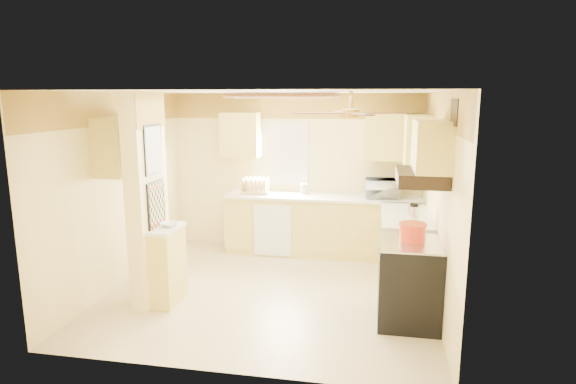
% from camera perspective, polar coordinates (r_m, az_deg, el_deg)
% --- Properties ---
extents(floor, '(4.00, 4.00, 0.00)m').
position_cam_1_polar(floor, '(6.29, -2.08, -11.62)').
color(floor, beige).
rests_on(floor, ground).
extents(ceiling, '(4.00, 4.00, 0.00)m').
position_cam_1_polar(ceiling, '(5.80, -2.25, 11.78)').
color(ceiling, white).
rests_on(ceiling, wall_back).
extents(wall_back, '(4.00, 0.00, 4.00)m').
position_cam_1_polar(wall_back, '(7.76, 0.87, 2.39)').
color(wall_back, '#FFE69B').
rests_on(wall_back, floor).
extents(wall_front, '(4.00, 0.00, 4.00)m').
position_cam_1_polar(wall_front, '(4.14, -7.87, -5.62)').
color(wall_front, '#FFE69B').
rests_on(wall_front, floor).
extents(wall_left, '(0.00, 3.80, 3.80)m').
position_cam_1_polar(wall_left, '(6.64, -19.26, 0.25)').
color(wall_left, '#FFE69B').
rests_on(wall_left, floor).
extents(wall_right, '(0.00, 3.80, 3.80)m').
position_cam_1_polar(wall_right, '(5.83, 17.40, -1.10)').
color(wall_right, '#FFE69B').
rests_on(wall_right, floor).
extents(wallpaper_border, '(4.00, 0.02, 0.40)m').
position_cam_1_polar(wallpaper_border, '(7.65, 0.87, 10.16)').
color(wallpaper_border, yellow).
rests_on(wallpaper_border, wall_back).
extents(partition_column, '(0.20, 0.70, 2.50)m').
position_cam_1_polar(partition_column, '(5.86, -16.35, -0.97)').
color(partition_column, '#FFE69B').
rests_on(partition_column, floor).
extents(partition_ledge, '(0.25, 0.55, 0.90)m').
position_cam_1_polar(partition_ledge, '(5.99, -14.02, -8.57)').
color(partition_ledge, '#DBCB5B').
rests_on(partition_ledge, floor).
extents(ledge_top, '(0.28, 0.58, 0.04)m').
position_cam_1_polar(ledge_top, '(5.85, -14.24, -4.23)').
color(ledge_top, white).
rests_on(ledge_top, partition_ledge).
extents(lower_cabinets_back, '(3.00, 0.60, 0.90)m').
position_cam_1_polar(lower_cabinets_back, '(7.57, 4.22, -4.07)').
color(lower_cabinets_back, '#DBCB5B').
rests_on(lower_cabinets_back, floor).
extents(lower_cabinets_right, '(0.60, 1.40, 0.90)m').
position_cam_1_polar(lower_cabinets_right, '(6.59, 13.77, -6.72)').
color(lower_cabinets_right, '#DBCB5B').
rests_on(lower_cabinets_right, floor).
extents(countertop_back, '(3.04, 0.64, 0.04)m').
position_cam_1_polar(countertop_back, '(7.45, 4.27, -0.60)').
color(countertop_back, white).
rests_on(countertop_back, lower_cabinets_back).
extents(countertop_right, '(0.64, 1.44, 0.04)m').
position_cam_1_polar(countertop_right, '(6.46, 13.87, -2.74)').
color(countertop_right, white).
rests_on(countertop_right, lower_cabinets_right).
extents(dishwasher_panel, '(0.58, 0.02, 0.80)m').
position_cam_1_polar(dishwasher_panel, '(7.39, -1.85, -4.58)').
color(dishwasher_panel, white).
rests_on(dishwasher_panel, lower_cabinets_back).
extents(window, '(0.92, 0.02, 1.02)m').
position_cam_1_polar(window, '(7.75, -0.97, 4.61)').
color(window, white).
rests_on(window, wall_back).
extents(upper_cab_back_left, '(0.60, 0.35, 0.70)m').
position_cam_1_polar(upper_cab_back_left, '(7.71, -5.62, 6.76)').
color(upper_cab_back_left, '#DBCB5B').
rests_on(upper_cab_back_left, wall_back).
extents(upper_cab_back_right, '(0.90, 0.35, 0.70)m').
position_cam_1_polar(upper_cab_back_right, '(7.42, 12.63, 6.38)').
color(upper_cab_back_right, '#DBCB5B').
rests_on(upper_cab_back_right, wall_back).
extents(upper_cab_right, '(0.35, 1.00, 0.70)m').
position_cam_1_polar(upper_cab_right, '(6.96, 15.04, 5.96)').
color(upper_cab_right, '#DBCB5B').
rests_on(upper_cab_right, wall_right).
extents(upper_cab_left_wall, '(0.35, 0.75, 0.70)m').
position_cam_1_polar(upper_cab_left_wall, '(6.26, -19.33, 5.16)').
color(upper_cab_left_wall, '#DBCB5B').
rests_on(upper_cab_left_wall, wall_left).
extents(upper_cab_over_stove, '(0.35, 0.76, 0.52)m').
position_cam_1_polar(upper_cab_over_stove, '(5.17, 16.64, 5.28)').
color(upper_cab_over_stove, '#DBCB5B').
rests_on(upper_cab_over_stove, wall_right).
extents(stove, '(0.68, 0.77, 0.92)m').
position_cam_1_polar(stove, '(5.50, 14.12, -10.27)').
color(stove, black).
rests_on(stove, floor).
extents(range_hood, '(0.50, 0.76, 0.14)m').
position_cam_1_polar(range_hood, '(5.20, 15.50, 1.71)').
color(range_hood, black).
rests_on(range_hood, upper_cab_over_stove).
extents(poster_menu, '(0.02, 0.42, 0.57)m').
position_cam_1_polar(poster_menu, '(5.72, -15.68, 4.86)').
color(poster_menu, black).
rests_on(poster_menu, partition_column).
extents(poster_nashville, '(0.02, 0.42, 0.57)m').
position_cam_1_polar(poster_nashville, '(5.83, -15.34, -1.50)').
color(poster_nashville, black).
rests_on(poster_nashville, partition_column).
extents(ceiling_light_panel, '(1.35, 0.95, 0.06)m').
position_cam_1_polar(ceiling_light_panel, '(6.27, -0.33, 11.34)').
color(ceiling_light_panel, brown).
rests_on(ceiling_light_panel, ceiling).
extents(ceiling_fan, '(1.15, 1.15, 0.26)m').
position_cam_1_polar(ceiling_fan, '(4.97, 7.43, 9.32)').
color(ceiling_fan, gold).
rests_on(ceiling_fan, ceiling).
extents(vent_grate, '(0.02, 0.40, 0.25)m').
position_cam_1_polar(vent_grate, '(4.82, 19.16, 8.91)').
color(vent_grate, black).
rests_on(vent_grate, wall_right).
extents(microwave, '(0.54, 0.40, 0.28)m').
position_cam_1_polar(microwave, '(7.42, 11.16, 0.43)').
color(microwave, white).
rests_on(microwave, countertop_back).
extents(bowl, '(0.25, 0.25, 0.05)m').
position_cam_1_polar(bowl, '(5.85, -13.87, -3.75)').
color(bowl, white).
rests_on(bowl, ledge_top).
extents(dutch_oven, '(0.30, 0.30, 0.20)m').
position_cam_1_polar(dutch_oven, '(5.35, 14.54, -4.63)').
color(dutch_oven, red).
rests_on(dutch_oven, stove).
extents(kettle, '(0.15, 0.15, 0.23)m').
position_cam_1_polar(kettle, '(6.05, 14.68, -2.47)').
color(kettle, silver).
rests_on(kettle, countertop_right).
extents(dish_rack, '(0.46, 0.36, 0.24)m').
position_cam_1_polar(dish_rack, '(7.62, -3.92, 0.50)').
color(dish_rack, tan).
rests_on(dish_rack, countertop_back).
extents(utensil_crock, '(0.12, 0.12, 0.24)m').
position_cam_1_polar(utensil_crock, '(7.60, 1.95, 0.43)').
color(utensil_crock, white).
rests_on(utensil_crock, countertop_back).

